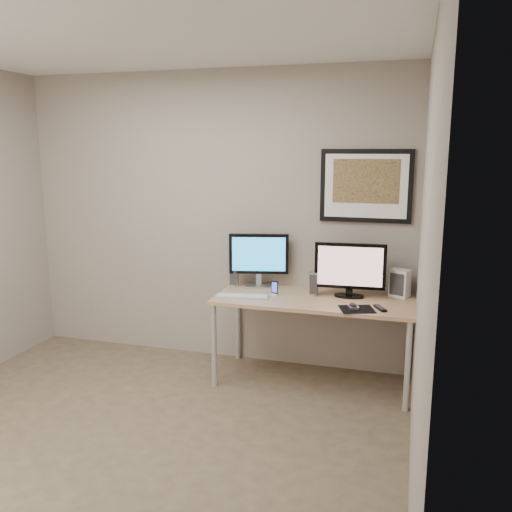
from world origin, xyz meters
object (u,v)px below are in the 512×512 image
object	(u,v)px
monitor_tv	(350,269)
phone_dock	(275,288)
desk	(314,305)
speaker_left	(234,275)
speaker_right	(314,283)
fan_unit	(400,283)
framed_art	(366,186)
monitor_large	(259,258)
keyboard	(242,296)

from	to	relation	value
monitor_tv	phone_dock	distance (m)	0.63
desk	speaker_left	world-z (taller)	speaker_left
speaker_right	fan_unit	bearing A→B (deg)	6.98
speaker_left	monitor_tv	bearing A→B (deg)	-7.39
speaker_right	desk	bearing A→B (deg)	-80.83
framed_art	speaker_left	xyz separation A→B (m)	(-1.10, -0.14, -0.79)
desk	phone_dock	size ratio (longest dim) A/B	12.94
framed_art	fan_unit	xyz separation A→B (m)	(0.31, -0.10, -0.78)
monitor_large	speaker_right	xyz separation A→B (m)	(0.51, -0.13, -0.16)
speaker_right	phone_dock	xyz separation A→B (m)	(-0.31, -0.10, -0.04)
framed_art	speaker_left	world-z (taller)	framed_art
monitor_tv	speaker_right	size ratio (longest dim) A/B	2.94
framed_art	keyboard	size ratio (longest dim) A/B	1.71
fan_unit	monitor_tv	bearing A→B (deg)	-137.97
framed_art	speaker_right	world-z (taller)	framed_art
framed_art	phone_dock	world-z (taller)	framed_art
speaker_left	speaker_right	world-z (taller)	speaker_left
phone_dock	keyboard	bearing A→B (deg)	-141.05
monitor_tv	keyboard	size ratio (longest dim) A/B	1.31
desk	monitor_tv	distance (m)	0.42
desk	phone_dock	xyz separation A→B (m)	(-0.33, -0.02, 0.13)
monitor_tv	speaker_left	bearing A→B (deg)	170.99
monitor_large	speaker_left	distance (m)	0.27
phone_dock	monitor_large	bearing A→B (deg)	142.50
desk	speaker_left	distance (m)	0.79
monitor_large	fan_unit	distance (m)	1.20
speaker_right	phone_dock	size ratio (longest dim) A/B	1.58
phone_dock	speaker_left	bearing A→B (deg)	164.61
monitor_large	phone_dock	xyz separation A→B (m)	(0.20, -0.23, -0.20)
monitor_large	speaker_right	bearing A→B (deg)	-27.20
speaker_right	phone_dock	bearing A→B (deg)	-166.68
desk	keyboard	size ratio (longest dim) A/B	3.66
desk	monitor_tv	xyz separation A→B (m)	(0.27, 0.10, 0.31)
desk	monitor_tv	world-z (taller)	monitor_tv
monitor_tv	fan_unit	xyz separation A→B (m)	(0.39, 0.13, -0.13)
monitor_large	keyboard	xyz separation A→B (m)	(-0.04, -0.36, -0.25)
speaker_right	keyboard	bearing A→B (deg)	-162.16
desk	fan_unit	bearing A→B (deg)	19.16
desk	monitor_tv	size ratio (longest dim) A/B	2.80
desk	speaker_right	distance (m)	0.19
speaker_left	desk	bearing A→B (deg)	-16.39
speaker_left	keyboard	bearing A→B (deg)	-64.09
speaker_right	monitor_large	bearing A→B (deg)	161.16
monitor_tv	fan_unit	size ratio (longest dim) A/B	2.50
monitor_tv	monitor_large	bearing A→B (deg)	168.12
speaker_left	fan_unit	xyz separation A→B (m)	(1.41, 0.04, 0.01)
framed_art	speaker_left	distance (m)	1.36
keyboard	phone_dock	bearing A→B (deg)	18.82
keyboard	monitor_large	bearing A→B (deg)	74.38
framed_art	monitor_tv	distance (m)	0.70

